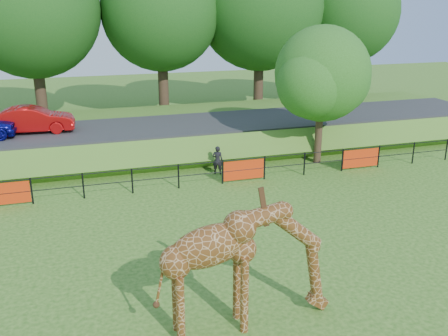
{
  "coord_description": "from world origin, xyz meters",
  "views": [
    {
      "loc": [
        -4.12,
        -12.07,
        7.73
      ],
      "look_at": [
        0.94,
        4.36,
        2.0
      ],
      "focal_mm": 40.0,
      "sensor_mm": 36.0,
      "label": 1
    }
  ],
  "objects_px": {
    "visitor": "(218,160)",
    "giraffe": "(246,267)",
    "car_red": "(33,120)",
    "tree_east": "(324,77)"
  },
  "relations": [
    {
      "from": "giraffe",
      "to": "car_red",
      "type": "xyz_separation_m",
      "value": [
        -5.68,
        16.32,
        0.47
      ]
    },
    {
      "from": "visitor",
      "to": "giraffe",
      "type": "bearing_deg",
      "value": 100.86
    },
    {
      "from": "giraffe",
      "to": "car_red",
      "type": "distance_m",
      "value": 17.28
    },
    {
      "from": "car_red",
      "to": "visitor",
      "type": "distance_m",
      "value": 9.77
    },
    {
      "from": "tree_east",
      "to": "giraffe",
      "type": "bearing_deg",
      "value": -124.72
    },
    {
      "from": "car_red",
      "to": "tree_east",
      "type": "xyz_separation_m",
      "value": [
        13.7,
        -4.73,
        2.19
      ]
    },
    {
      "from": "giraffe",
      "to": "tree_east",
      "type": "bearing_deg",
      "value": 55.67
    },
    {
      "from": "giraffe",
      "to": "visitor",
      "type": "relative_size",
      "value": 3.31
    },
    {
      "from": "car_red",
      "to": "visitor",
      "type": "height_order",
      "value": "car_red"
    },
    {
      "from": "car_red",
      "to": "tree_east",
      "type": "relative_size",
      "value": 0.6
    }
  ]
}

